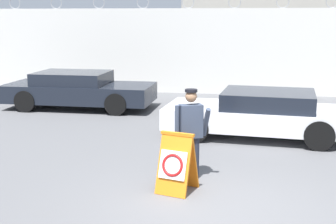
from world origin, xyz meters
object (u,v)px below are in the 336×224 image
barricade_sign (176,163)px  parked_car_front_coupe (78,90)px  security_guard (191,130)px  parked_car_rear_sedan (261,113)px

barricade_sign → parked_car_front_coupe: size_ratio=0.22×
security_guard → parked_car_rear_sedan: bearing=43.9°
security_guard → parked_car_front_coupe: 7.60m
parked_car_front_coupe → parked_car_rear_sedan: (5.74, -2.87, -0.02)m
security_guard → parked_car_rear_sedan: (1.37, 3.33, -0.33)m
barricade_sign → parked_car_rear_sedan: (1.53, 4.01, 0.08)m
barricade_sign → parked_car_rear_sedan: 4.29m
parked_car_front_coupe → parked_car_rear_sedan: parked_car_front_coupe is taller
security_guard → parked_car_front_coupe: size_ratio=0.35×
parked_car_rear_sedan → security_guard: bearing=73.4°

